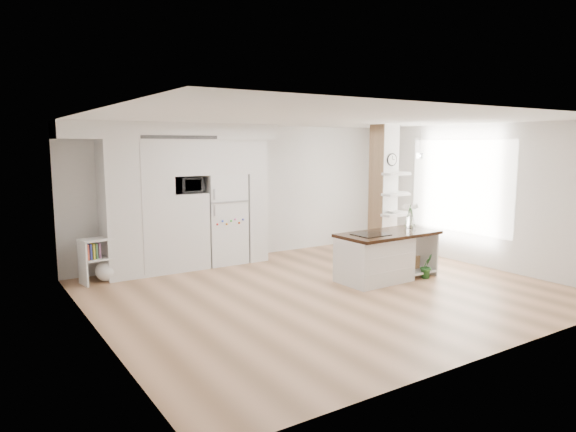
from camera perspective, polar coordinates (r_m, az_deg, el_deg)
name	(u,v)px	position (r m, az deg, el deg)	size (l,w,h in m)	color
floor	(328,291)	(8.29, 4.41, -8.28)	(7.00, 6.00, 0.01)	tan
room	(329,174)	(7.97, 4.56, 4.64)	(7.04, 6.04, 2.72)	white
cabinet_wall	(177,189)	(9.64, -12.23, 2.97)	(4.00, 0.71, 2.70)	white
refrigerator	(223,219)	(10.08, -7.24, -0.31)	(0.78, 0.69, 1.75)	white
column	(389,193)	(10.42, 11.14, 2.51)	(0.69, 0.90, 2.70)	silver
window	(460,186)	(10.66, 18.54, 3.17)	(2.40, 2.40, 0.00)	white
pendant_light	(401,156)	(9.20, 12.48, 6.57)	(0.12, 0.12, 0.10)	white
kitchen_island	(379,256)	(8.91, 10.10, -4.36)	(1.83, 0.91, 1.39)	white
bookshelf	(103,263)	(9.25, -19.89, -4.91)	(0.70, 0.47, 0.76)	white
floor_plant_a	(427,266)	(9.29, 15.14, -5.38)	(0.24, 0.19, 0.43)	#296428
floor_plant_b	(387,239)	(11.46, 10.97, -2.48)	(0.30, 0.30, 0.54)	#296428
microwave	(187,185)	(9.65, -11.18, 3.39)	(0.54, 0.37, 0.30)	#2D2D2D
shelf_plant	(392,183)	(10.70, 11.50, 3.57)	(0.27, 0.23, 0.30)	#296428
decor_bowl	(394,212)	(10.24, 11.67, 0.43)	(0.22, 0.22, 0.05)	white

